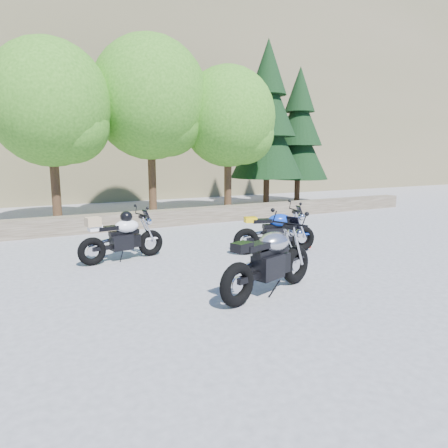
{
  "coord_description": "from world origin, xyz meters",
  "views": [
    {
      "loc": [
        -3.8,
        -6.42,
        2.18
      ],
      "look_at": [
        0.2,
        1.0,
        0.75
      ],
      "focal_mm": 32.0,
      "sensor_mm": 36.0,
      "label": 1
    }
  ],
  "objects_px": {
    "silver_bike": "(270,262)",
    "white_bike": "(122,237)",
    "blue_bike": "(275,232)",
    "backpack": "(305,241)"
  },
  "relations": [
    {
      "from": "white_bike",
      "to": "blue_bike",
      "type": "bearing_deg",
      "value": -25.94
    },
    {
      "from": "silver_bike",
      "to": "white_bike",
      "type": "bearing_deg",
      "value": 97.93
    },
    {
      "from": "backpack",
      "to": "silver_bike",
      "type": "bearing_deg",
      "value": -153.47
    },
    {
      "from": "silver_bike",
      "to": "backpack",
      "type": "xyz_separation_m",
      "value": [
        2.63,
        2.3,
        -0.36
      ]
    },
    {
      "from": "white_bike",
      "to": "blue_bike",
      "type": "relative_size",
      "value": 0.98
    },
    {
      "from": "silver_bike",
      "to": "backpack",
      "type": "height_order",
      "value": "silver_bike"
    },
    {
      "from": "white_bike",
      "to": "backpack",
      "type": "distance_m",
      "value": 4.28
    },
    {
      "from": "blue_bike",
      "to": "backpack",
      "type": "distance_m",
      "value": 0.98
    },
    {
      "from": "silver_bike",
      "to": "backpack",
      "type": "relative_size",
      "value": 5.95
    },
    {
      "from": "silver_bike",
      "to": "white_bike",
      "type": "relative_size",
      "value": 1.12
    }
  ]
}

